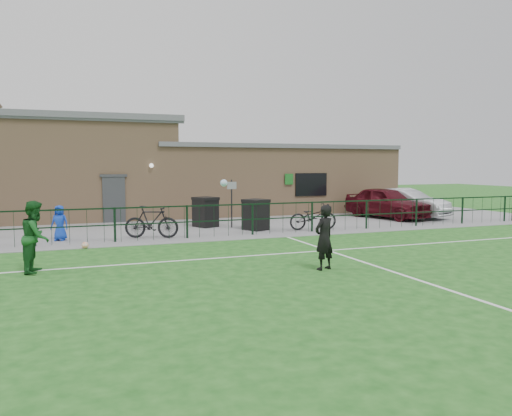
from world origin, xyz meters
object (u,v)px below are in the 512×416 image
object	(u,v)px
outfield_player	(36,237)
wheelie_bin_right	(256,216)
car_maroon	(387,202)
car_silver	(405,203)
bicycle_d	(152,222)
wheelie_bin_left	(205,213)
ball_ground	(85,245)
sign_post	(232,204)
bicycle_e	(313,217)
spectator_child	(60,223)

from	to	relation	value
outfield_player	wheelie_bin_right	bearing A→B (deg)	-45.08
car_maroon	car_silver	size ratio (longest dim) A/B	1.04
car_maroon	bicycle_d	size ratio (longest dim) A/B	2.34
wheelie_bin_left	ball_ground	distance (m)	6.33
wheelie_bin_right	car_silver	world-z (taller)	car_silver
outfield_player	ball_ground	distance (m)	3.50
wheelie_bin_right	car_maroon	distance (m)	7.84
sign_post	car_silver	bearing A→B (deg)	4.76
car_silver	ball_ground	size ratio (longest dim) A/B	19.66
car_silver	bicycle_d	xyz separation A→B (m)	(-12.97, -2.65, -0.14)
wheelie_bin_right	ball_ground	size ratio (longest dim) A/B	5.18
car_maroon	ball_ground	world-z (taller)	car_maroon
car_silver	bicycle_e	xyz separation A→B (m)	(-6.49, -2.63, -0.19)
bicycle_e	ball_ground	bearing A→B (deg)	104.69
spectator_child	sign_post	bearing A→B (deg)	34.51
car_silver	ball_ground	world-z (taller)	car_silver
outfield_player	bicycle_d	bearing A→B (deg)	-27.12
sign_post	car_maroon	xyz separation A→B (m)	(8.27, 0.75, -0.23)
bicycle_d	sign_post	bearing A→B (deg)	-40.18
car_silver	outfield_player	size ratio (longest dim) A/B	2.46
spectator_child	ball_ground	world-z (taller)	spectator_child
wheelie_bin_left	bicycle_e	size ratio (longest dim) A/B	0.59
car_maroon	outfield_player	distance (m)	17.05
spectator_child	wheelie_bin_left	bearing A→B (deg)	41.80
car_silver	bicycle_e	distance (m)	7.01
car_maroon	spectator_child	bearing A→B (deg)	174.92
car_silver	bicycle_e	size ratio (longest dim) A/B	2.19
spectator_child	outfield_player	bearing A→B (deg)	-72.01
wheelie_bin_left	car_silver	xyz separation A→B (m)	(10.32, 0.19, 0.13)
wheelie_bin_right	spectator_child	xyz separation A→B (m)	(-7.34, -0.22, 0.04)
bicycle_d	ball_ground	xyz separation A→B (m)	(-2.31, -1.44, -0.49)
outfield_player	car_silver	bearing A→B (deg)	-55.85
bicycle_d	car_maroon	bearing A→B (deg)	-55.04
sign_post	outfield_player	bearing A→B (deg)	-137.85
sign_post	bicycle_e	size ratio (longest dim) A/B	1.00
bicycle_d	wheelie_bin_left	bearing A→B (deg)	-24.65
car_silver	spectator_child	size ratio (longest dim) A/B	3.55
wheelie_bin_right	ball_ground	bearing A→B (deg)	173.70
wheelie_bin_left	wheelie_bin_right	xyz separation A→B (m)	(1.63, -1.70, -0.01)
sign_post	outfield_player	distance (m)	9.67
ball_ground	wheelie_bin_right	bearing A→B (deg)	18.47
spectator_child	outfield_player	size ratio (longest dim) A/B	0.69
sign_post	bicycle_e	bearing A→B (deg)	-32.96
bicycle_d	outfield_player	xyz separation A→B (m)	(-3.55, -4.62, 0.28)
car_maroon	car_silver	distance (m)	1.08
bicycle_e	outfield_player	world-z (taller)	outfield_player
wheelie_bin_left	wheelie_bin_right	size ratio (longest dim) A/B	1.02
bicycle_e	spectator_child	bearing A→B (deg)	92.11
sign_post	car_maroon	size ratio (longest dim) A/B	0.44
spectator_child	ball_ground	size ratio (longest dim) A/B	5.54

